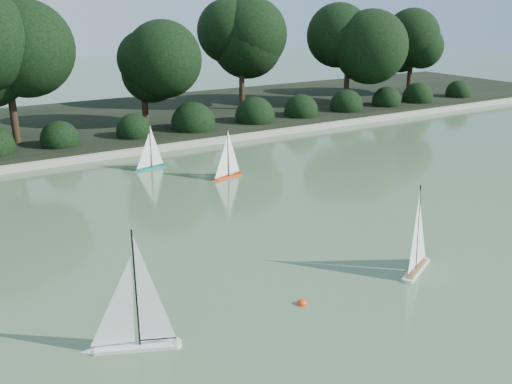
% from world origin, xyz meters
% --- Properties ---
extents(ground, '(80.00, 80.00, 0.00)m').
position_xyz_m(ground, '(0.00, 0.00, 0.00)').
color(ground, '#385231').
rests_on(ground, ground).
extents(pond_coping, '(40.00, 0.35, 0.18)m').
position_xyz_m(pond_coping, '(0.00, 9.00, 0.09)').
color(pond_coping, gray).
rests_on(pond_coping, ground).
extents(far_bank, '(40.00, 8.00, 0.30)m').
position_xyz_m(far_bank, '(0.00, 13.00, 0.15)').
color(far_bank, black).
rests_on(far_bank, ground).
extents(tree_line, '(26.31, 3.93, 4.39)m').
position_xyz_m(tree_line, '(1.23, 11.44, 2.64)').
color(tree_line, black).
rests_on(tree_line, ground).
extents(shrub_hedge, '(29.10, 1.10, 1.10)m').
position_xyz_m(shrub_hedge, '(0.00, 9.90, 0.45)').
color(shrub_hedge, black).
rests_on(shrub_hedge, ground).
extents(sailboat_white_a, '(1.18, 0.65, 1.67)m').
position_xyz_m(sailboat_white_a, '(-3.70, 0.07, 0.26)').
color(sailboat_white_a, silver).
rests_on(sailboat_white_a, ground).
extents(sailboat_white_b, '(1.05, 0.62, 1.51)m').
position_xyz_m(sailboat_white_b, '(0.96, -0.23, 0.23)').
color(sailboat_white_b, silver).
rests_on(sailboat_white_b, ground).
extents(sailboat_orange, '(0.95, 0.34, 1.29)m').
position_xyz_m(sailboat_orange, '(0.75, 5.66, 0.20)').
color(sailboat_orange, '#ED3708').
rests_on(sailboat_orange, ground).
extents(sailboat_teal, '(0.90, 0.24, 1.23)m').
position_xyz_m(sailboat_teal, '(-0.53, 7.37, 0.19)').
color(sailboat_teal, '#07807F').
rests_on(sailboat_teal, ground).
extents(race_buoy, '(0.15, 0.15, 0.15)m').
position_xyz_m(race_buoy, '(-1.26, -0.17, 0.00)').
color(race_buoy, red).
rests_on(race_buoy, ground).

